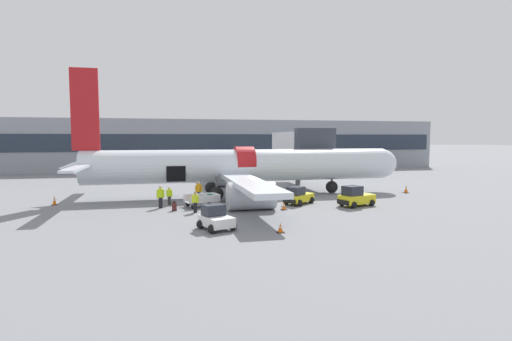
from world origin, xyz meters
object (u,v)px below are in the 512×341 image
object	(u,v)px
baggage_tug_rear	(242,194)
ground_crew_loader_a	(160,196)
baggage_tug_lead	(298,196)
ground_crew_supervisor	(169,195)
baggage_tug_spare	(216,219)
ground_crew_driver	(195,202)
airplane	(239,167)
baggage_tug_mid	(356,197)
suitcase_on_tarmac_upright	(174,207)
baggage_cart_loading	(203,201)
ground_crew_loader_b	(199,191)

from	to	relation	value
baggage_tug_rear	ground_crew_loader_a	distance (m)	7.12
baggage_tug_lead	ground_crew_supervisor	world-z (taller)	ground_crew_supervisor
baggage_tug_spare	ground_crew_supervisor	xyz separation A→B (m)	(-2.65, 9.75, 0.18)
ground_crew_driver	ground_crew_supervisor	xyz separation A→B (m)	(-1.86, 3.85, -0.03)
airplane	ground_crew_supervisor	xyz separation A→B (m)	(-6.65, -3.82, -1.99)
baggage_tug_mid	ground_crew_loader_a	bearing A→B (deg)	169.96
baggage_tug_mid	baggage_tug_spare	xyz separation A→B (m)	(-12.34, -5.67, -0.09)
baggage_tug_mid	ground_crew_driver	size ratio (longest dim) A/B	2.14
suitcase_on_tarmac_upright	baggage_tug_mid	bearing A→B (deg)	-4.92
baggage_tug_lead	baggage_tug_spare	size ratio (longest dim) A/B	1.17
airplane	baggage_tug_lead	xyz separation A→B (m)	(4.06, -5.80, -2.15)
baggage_tug_lead	ground_crew_loader_a	bearing A→B (deg)	176.59
ground_crew_driver	suitcase_on_tarmac_upright	distance (m)	1.92
baggage_tug_spare	baggage_tug_mid	bearing A→B (deg)	24.67
baggage_cart_loading	suitcase_on_tarmac_upright	xyz separation A→B (m)	(-2.32, -1.44, -0.17)
airplane	ground_crew_supervisor	world-z (taller)	airplane
baggage_tug_mid	baggage_tug_rear	bearing A→B (deg)	154.17
baggage_tug_mid	ground_crew_supervisor	xyz separation A→B (m)	(-14.99, 4.08, 0.08)
baggage_tug_lead	baggage_tug_mid	size ratio (longest dim) A/B	0.93
baggage_cart_loading	ground_crew_loader_b	world-z (taller)	ground_crew_loader_b
baggage_tug_spare	ground_crew_loader_a	bearing A→B (deg)	111.69
ground_crew_loader_a	ground_crew_supervisor	distance (m)	1.49
baggage_cart_loading	ground_crew_driver	size ratio (longest dim) A/B	2.31
baggage_tug_lead	baggage_tug_mid	bearing A→B (deg)	-26.17
airplane	baggage_tug_spare	size ratio (longest dim) A/B	12.19
baggage_cart_loading	ground_crew_loader_b	distance (m)	2.80
airplane	baggage_cart_loading	xyz separation A→B (m)	(-4.00, -5.20, -2.31)
airplane	ground_crew_loader_a	bearing A→B (deg)	-145.19
ground_crew_loader_a	ground_crew_driver	distance (m)	3.62
baggage_tug_lead	ground_crew_driver	distance (m)	9.05
baggage_cart_loading	ground_crew_loader_a	distance (m)	3.39
baggage_tug_lead	suitcase_on_tarmac_upright	bearing A→B (deg)	-175.39
ground_crew_supervisor	ground_crew_loader_b	bearing A→B (deg)	28.22
baggage_tug_lead	ground_crew_driver	xyz separation A→B (m)	(-8.85, -1.87, 0.19)
ground_crew_supervisor	baggage_tug_mid	bearing A→B (deg)	-15.23
suitcase_on_tarmac_upright	ground_crew_driver	bearing A→B (deg)	-34.01
suitcase_on_tarmac_upright	baggage_tug_rear	bearing A→B (deg)	26.60
ground_crew_driver	ground_crew_supervisor	size ratio (longest dim) A/B	1.03
baggage_tug_mid	ground_crew_driver	distance (m)	13.13
baggage_tug_spare	suitcase_on_tarmac_upright	xyz separation A→B (m)	(-2.32, 6.93, -0.31)
airplane	baggage_tug_mid	bearing A→B (deg)	-43.46
ground_crew_loader_b	ground_crew_supervisor	distance (m)	2.93
ground_crew_supervisor	suitcase_on_tarmac_upright	size ratio (longest dim) A/B	2.03
airplane	baggage_tug_spare	bearing A→B (deg)	-106.44
airplane	ground_crew_loader_b	size ratio (longest dim) A/B	18.29
airplane	baggage_cart_loading	size ratio (longest dim) A/B	8.93
ground_crew_loader_a	baggage_tug_mid	bearing A→B (deg)	-10.04
ground_crew_loader_a	suitcase_on_tarmac_upright	world-z (taller)	ground_crew_loader_a
ground_crew_loader_a	baggage_tug_spare	bearing A→B (deg)	-68.31
ground_crew_loader_a	ground_crew_supervisor	xyz separation A→B (m)	(0.71, 1.30, -0.14)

